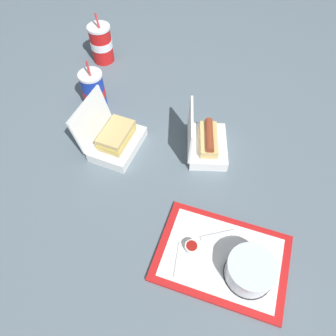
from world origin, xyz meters
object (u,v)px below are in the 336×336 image
(food_tray, at_px, (222,258))
(cake_container, at_px, (250,271))
(soda_cup_front, at_px, (94,90))
(plastic_fork, at_px, (218,235))
(ketchup_cup, at_px, (192,247))
(clamshell_sandwich_back, at_px, (114,139))
(clamshell_hotdog_corner, at_px, (206,142))
(soda_cup_corner, at_px, (101,44))

(food_tray, xyz_separation_m, cake_container, (0.08, -0.01, 0.04))
(soda_cup_front, bearing_deg, plastic_fork, -23.44)
(ketchup_cup, height_order, clamshell_sandwich_back, clamshell_sandwich_back)
(clamshell_sandwich_back, relative_size, clamshell_hotdog_corner, 0.93)
(cake_container, xyz_separation_m, soda_cup_front, (-0.78, 0.35, 0.03))
(food_tray, xyz_separation_m, clamshell_hotdog_corner, (-0.22, 0.34, 0.03))
(clamshell_sandwich_back, height_order, clamshell_hotdog_corner, clamshell_sandwich_back)
(clamshell_sandwich_back, bearing_deg, food_tray, -21.27)
(plastic_fork, xyz_separation_m, clamshell_sandwich_back, (-0.47, 0.14, 0.03))
(plastic_fork, distance_m, soda_cup_front, 0.72)
(cake_container, bearing_deg, ketchup_cup, -176.76)
(plastic_fork, xyz_separation_m, clamshell_hotdog_corner, (-0.18, 0.29, 0.03))
(cake_container, xyz_separation_m, clamshell_hotdog_corner, (-0.30, 0.35, -0.01))
(ketchup_cup, xyz_separation_m, soda_cup_front, (-0.61, 0.36, 0.05))
(ketchup_cup, bearing_deg, food_tray, 13.98)
(soda_cup_corner, bearing_deg, cake_container, -33.25)
(clamshell_sandwich_back, bearing_deg, ketchup_cup, -27.66)
(food_tray, xyz_separation_m, clamshell_sandwich_back, (-0.50, 0.20, 0.04))
(soda_cup_front, bearing_deg, food_tray, -26.07)
(plastic_fork, bearing_deg, soda_cup_corner, 103.95)
(cake_container, distance_m, clamshell_sandwich_back, 0.62)
(ketchup_cup, xyz_separation_m, plastic_fork, (0.05, 0.08, -0.01))
(clamshell_sandwich_back, distance_m, soda_cup_corner, 0.52)
(cake_container, bearing_deg, food_tray, 171.42)
(plastic_fork, relative_size, clamshell_sandwich_back, 0.51)
(cake_container, bearing_deg, soda_cup_corner, 146.75)
(plastic_fork, relative_size, soda_cup_corner, 0.49)
(plastic_fork, distance_m, soda_cup_corner, 0.97)
(cake_container, bearing_deg, clamshell_hotdog_corner, 130.09)
(cake_container, relative_size, ketchup_cup, 3.37)
(ketchup_cup, xyz_separation_m, clamshell_sandwich_back, (-0.42, 0.22, 0.02))
(plastic_fork, xyz_separation_m, soda_cup_front, (-0.66, 0.29, 0.06))
(clamshell_hotdog_corner, bearing_deg, ketchup_cup, -70.50)
(food_tray, distance_m, plastic_fork, 0.07)
(food_tray, relative_size, cake_container, 3.05)
(clamshell_sandwich_back, bearing_deg, soda_cup_corner, 130.44)
(clamshell_sandwich_back, bearing_deg, clamshell_hotdog_corner, 26.87)
(cake_container, height_order, soda_cup_corner, soda_cup_corner)
(plastic_fork, relative_size, soda_cup_front, 0.52)
(cake_container, relative_size, plastic_fork, 1.23)
(cake_container, distance_m, soda_cup_front, 0.86)
(cake_container, distance_m, ketchup_cup, 0.17)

